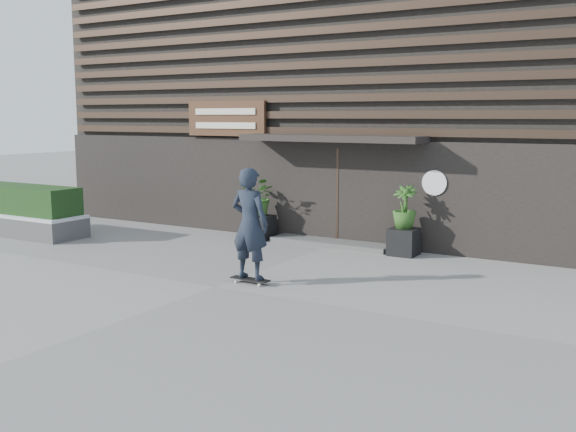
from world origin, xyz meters
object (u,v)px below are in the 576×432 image
Objects in this scene: planter_pot_left at (260,227)px; skateboarder at (250,224)px; raised_bed at (25,225)px; planter_pot_right at (404,242)px.

planter_pot_left is 0.28× the size of skateboarder.
raised_bed is at bearing -155.27° from planter_pot_left.
skateboarder is at bearing -59.21° from planter_pot_left.
skateboarder is at bearing -111.10° from planter_pot_right.
raised_bed is at bearing -164.63° from planter_pot_right.
planter_pot_right is 0.28× the size of skateboarder.
planter_pot_left is at bearing 180.00° from planter_pot_right.
planter_pot_right is 9.77m from raised_bed.
planter_pot_left is at bearing 120.79° from skateboarder.
planter_pot_left and planter_pot_right have the same top height.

